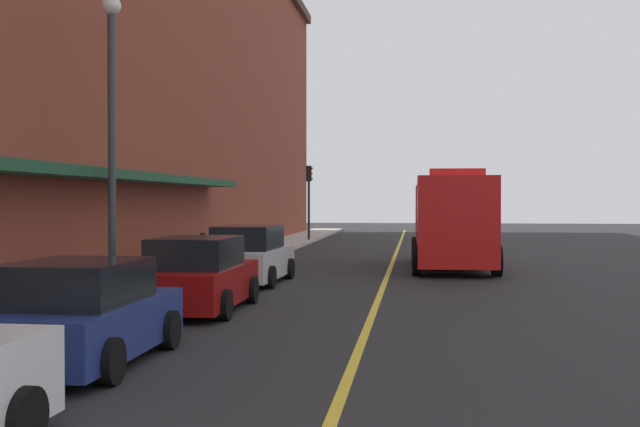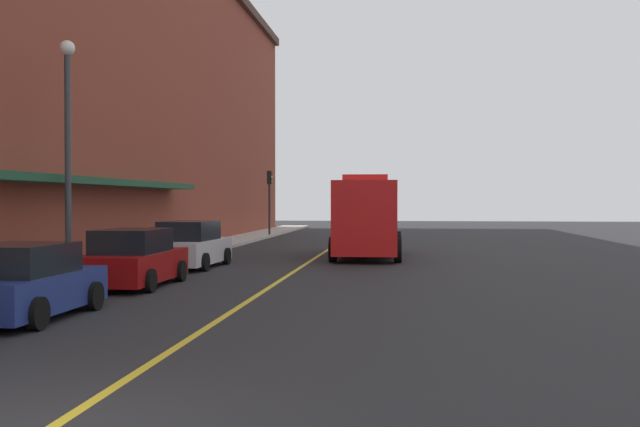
% 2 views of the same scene
% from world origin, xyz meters
% --- Properties ---
extents(ground_plane, '(112.00, 112.00, 0.00)m').
position_xyz_m(ground_plane, '(0.00, 25.00, 0.00)').
color(ground_plane, '#232326').
extents(sidewalk_left, '(2.40, 70.00, 0.15)m').
position_xyz_m(sidewalk_left, '(-6.20, 25.00, 0.07)').
color(sidewalk_left, '#ADA8A0').
rests_on(sidewalk_left, ground).
extents(lane_center_stripe, '(0.16, 70.00, 0.01)m').
position_xyz_m(lane_center_stripe, '(0.00, 25.00, 0.00)').
color(lane_center_stripe, gold).
rests_on(lane_center_stripe, ground).
extents(brick_building_left, '(12.74, 64.00, 16.43)m').
position_xyz_m(brick_building_left, '(-13.19, 24.00, 8.22)').
color(brick_building_left, brown).
rests_on(brick_building_left, ground).
extents(parked_car_1, '(2.13, 4.17, 1.56)m').
position_xyz_m(parked_car_1, '(-4.05, 7.08, 0.74)').
color(parked_car_1, navy).
rests_on(parked_car_1, ground).
extents(parked_car_2, '(2.06, 4.44, 1.64)m').
position_xyz_m(parked_car_2, '(-3.87, 12.90, 0.77)').
color(parked_car_2, maroon).
rests_on(parked_car_2, ground).
extents(parked_car_3, '(2.19, 4.54, 1.70)m').
position_xyz_m(parked_car_3, '(-3.97, 18.84, 0.80)').
color(parked_car_3, silver).
rests_on(parked_car_3, ground).
extents(fire_truck, '(2.93, 8.15, 3.47)m').
position_xyz_m(fire_truck, '(2.20, 24.68, 1.65)').
color(fire_truck, red).
rests_on(fire_truck, ground).
extents(parking_meter_0, '(0.14, 0.18, 1.33)m').
position_xyz_m(parking_meter_0, '(-5.35, 16.38, 1.06)').
color(parking_meter_0, '#4C4C51').
rests_on(parking_meter_0, sidewalk_left).
extents(parking_meter_1, '(0.14, 0.18, 1.33)m').
position_xyz_m(parking_meter_1, '(-5.35, 18.75, 1.06)').
color(parking_meter_1, '#4C4C51').
rests_on(parking_meter_1, sidewalk_left).
extents(street_lamp_left, '(0.44, 0.44, 6.94)m').
position_xyz_m(street_lamp_left, '(-5.95, 13.18, 4.40)').
color(street_lamp_left, '#33383D').
rests_on(street_lamp_left, sidewalk_left).
extents(traffic_light_near, '(0.38, 0.36, 4.30)m').
position_xyz_m(traffic_light_near, '(-5.29, 41.81, 3.16)').
color(traffic_light_near, '#232326').
rests_on(traffic_light_near, sidewalk_left).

